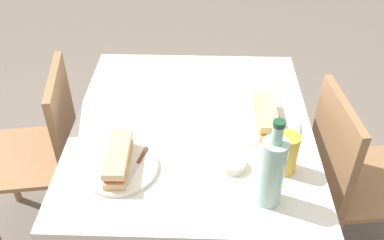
# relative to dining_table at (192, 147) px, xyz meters

# --- Properties ---
(dining_table) EXTENTS (1.03, 0.89, 0.74)m
(dining_table) POSITION_rel_dining_table_xyz_m (0.00, 0.00, 0.00)
(dining_table) COLOR silver
(dining_table) RESTS_ON ground
(chair_far) EXTENTS (0.44, 0.44, 0.87)m
(chair_far) POSITION_rel_dining_table_xyz_m (0.01, 0.64, -0.13)
(chair_far) COLOR #936B47
(chair_far) RESTS_ON ground
(chair_near) EXTENTS (0.46, 0.46, 0.87)m
(chair_near) POSITION_rel_dining_table_xyz_m (-0.11, -0.64, -0.13)
(chair_near) COLOR #936B47
(chair_near) RESTS_ON ground
(plate_near) EXTENTS (0.26, 0.26, 0.01)m
(plate_near) POSITION_rel_dining_table_xyz_m (0.25, -0.23, 0.12)
(plate_near) COLOR silver
(plate_near) RESTS_ON dining_table
(baguette_sandwich_near) EXTENTS (0.22, 0.08, 0.07)m
(baguette_sandwich_near) POSITION_rel_dining_table_xyz_m (0.25, -0.23, 0.16)
(baguette_sandwich_near) COLOR #DBB77A
(baguette_sandwich_near) RESTS_ON plate_near
(knife_near) EXTENTS (0.18, 0.06, 0.01)m
(knife_near) POSITION_rel_dining_table_xyz_m (0.23, -0.17, 0.13)
(knife_near) COLOR silver
(knife_near) RESTS_ON plate_near
(plate_far) EXTENTS (0.26, 0.26, 0.01)m
(plate_far) POSITION_rel_dining_table_xyz_m (0.00, 0.27, 0.12)
(plate_far) COLOR silver
(plate_far) RESTS_ON dining_table
(baguette_sandwich_far) EXTENTS (0.23, 0.07, 0.07)m
(baguette_sandwich_far) POSITION_rel_dining_table_xyz_m (0.00, 0.27, 0.16)
(baguette_sandwich_far) COLOR #DBB77A
(baguette_sandwich_far) RESTS_ON plate_far
(knife_far) EXTENTS (0.18, 0.05, 0.01)m
(knife_far) POSITION_rel_dining_table_xyz_m (-0.01, 0.33, 0.13)
(knife_far) COLOR silver
(knife_far) RESTS_ON plate_far
(water_bottle) EXTENTS (0.08, 0.08, 0.31)m
(water_bottle) POSITION_rel_dining_table_xyz_m (0.36, 0.24, 0.24)
(water_bottle) COLOR #99C6B7
(water_bottle) RESTS_ON dining_table
(beer_glass) EXTENTS (0.08, 0.08, 0.14)m
(beer_glass) POSITION_rel_dining_table_xyz_m (0.23, 0.31, 0.19)
(beer_glass) COLOR gold
(beer_glass) RESTS_ON dining_table
(olive_bowl) EXTENTS (0.09, 0.09, 0.03)m
(olive_bowl) POSITION_rel_dining_table_xyz_m (0.23, 0.14, 0.13)
(olive_bowl) COLOR silver
(olive_bowl) RESTS_ON dining_table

